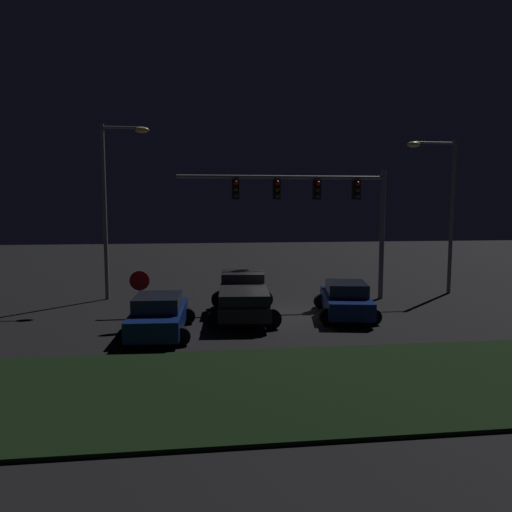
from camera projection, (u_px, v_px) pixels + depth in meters
name	position (u px, v px, depth m)	size (l,w,h in m)	color
ground_plane	(279.00, 313.00, 21.08)	(80.00, 80.00, 0.00)	black
grass_median	(334.00, 383.00, 12.62)	(23.61, 6.13, 0.10)	black
pickup_truck	(243.00, 294.00, 20.26)	(3.14, 5.53, 1.80)	black
car_sedan	(346.00, 299.00, 20.36)	(2.98, 4.65, 1.51)	navy
car_sedan_far	(159.00, 315.00, 17.44)	(2.63, 4.48, 1.51)	navy
traffic_signal_gantry	(317.00, 199.00, 23.41)	(10.32, 0.56, 6.50)	slate
street_lamp_left	(113.00, 192.00, 23.69)	(2.37, 0.44, 8.70)	slate
street_lamp_right	(443.00, 198.00, 25.26)	(2.71, 0.44, 8.14)	slate
stop_sign	(140.00, 288.00, 18.38)	(0.76, 0.08, 2.23)	slate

